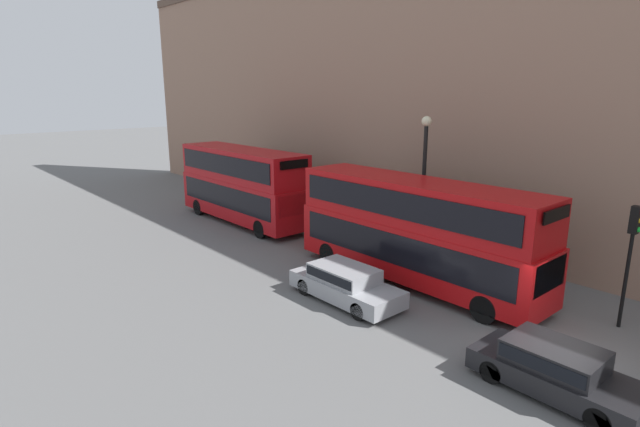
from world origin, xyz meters
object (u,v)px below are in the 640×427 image
bus_second_in_queue (242,182)px  pedestrian (283,206)px  car_dark_sedan (555,368)px  bus_leading (415,227)px  car_hatchback (345,283)px  traffic_light (632,242)px

bus_second_in_queue → pedestrian: bearing=-25.0°
bus_second_in_queue → car_dark_sedan: bus_second_in_queue is taller
bus_second_in_queue → bus_leading: bearing=-90.0°
bus_second_in_queue → car_hatchback: size_ratio=2.20×
traffic_light → car_hatchback: bearing=125.3°
bus_second_in_queue → car_hatchback: (-3.40, -12.35, -1.73)m
traffic_light → pedestrian: 19.12m
bus_leading → traffic_light: 7.45m
bus_leading → bus_second_in_queue: size_ratio=1.10×
pedestrian → traffic_light: bearing=-90.5°
bus_leading → car_hatchback: bus_leading is taller
car_dark_sedan → traffic_light: 5.90m
car_dark_sedan → traffic_light: traffic_light is taller
bus_second_in_queue → car_dark_sedan: (-3.40, -20.25, -1.73)m
bus_second_in_queue → traffic_light: bearing=-84.2°
bus_second_in_queue → car_hatchback: 12.92m
car_hatchback → traffic_light: size_ratio=1.10×
bus_leading → car_dark_sedan: (-3.40, -7.36, -1.66)m
traffic_light → pedestrian: bearing=89.5°
traffic_light → pedestrian: traffic_light is taller
bus_leading → traffic_light: bus_leading is taller
bus_leading → pedestrian: size_ratio=6.04×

